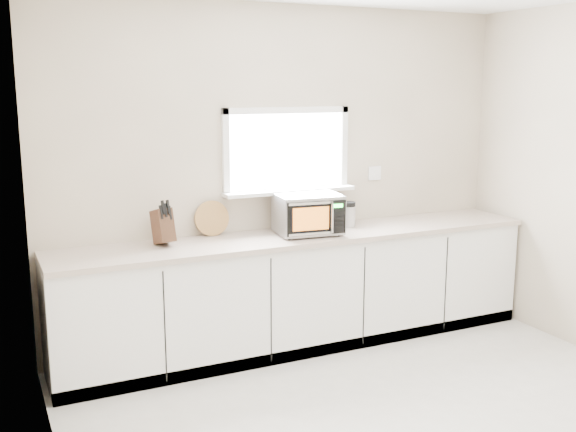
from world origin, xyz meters
TOP-DOWN VIEW (x-y plane):
  - back_wall at (0.00, 2.00)m, footprint 4.00×0.17m
  - cabinets at (0.00, 1.70)m, footprint 3.92×0.60m
  - countertop at (0.00, 1.69)m, footprint 3.92×0.64m
  - microwave at (0.04, 1.67)m, footprint 0.53×0.45m
  - knife_block at (-1.09, 1.79)m, footprint 0.14×0.25m
  - cutting_board at (-0.66, 1.94)m, footprint 0.28×0.07m
  - coffee_grinder at (0.47, 1.79)m, footprint 0.14×0.14m

SIDE VIEW (x-z plane):
  - cabinets at x=0.00m, z-range 0.00..0.88m
  - countertop at x=0.00m, z-range 0.88..0.92m
  - coffee_grinder at x=0.47m, z-range 0.92..1.13m
  - cutting_board at x=-0.66m, z-range 0.92..1.19m
  - knife_block at x=-1.09m, z-range 0.90..1.24m
  - microwave at x=0.04m, z-range 0.93..1.24m
  - back_wall at x=0.00m, z-range 0.01..2.71m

